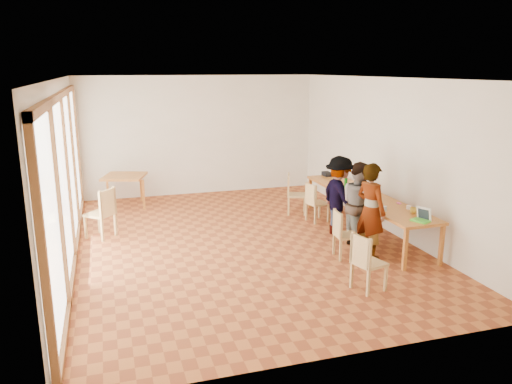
# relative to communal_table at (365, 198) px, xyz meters

# --- Properties ---
(ground) EXTENTS (8.00, 8.00, 0.00)m
(ground) POSITION_rel_communal_table_xyz_m (-2.50, 0.11, -0.70)
(ground) COLOR #A85828
(ground) RESTS_ON ground
(wall_back) EXTENTS (6.00, 0.10, 3.00)m
(wall_back) POSITION_rel_communal_table_xyz_m (-2.50, 4.11, 0.80)
(wall_back) COLOR silver
(wall_back) RESTS_ON ground
(wall_front) EXTENTS (6.00, 0.10, 3.00)m
(wall_front) POSITION_rel_communal_table_xyz_m (-2.50, -3.89, 0.80)
(wall_front) COLOR silver
(wall_front) RESTS_ON ground
(wall_right) EXTENTS (0.10, 8.00, 3.00)m
(wall_right) POSITION_rel_communal_table_xyz_m (0.50, 0.11, 0.80)
(wall_right) COLOR silver
(wall_right) RESTS_ON ground
(window_wall) EXTENTS (0.10, 8.00, 3.00)m
(window_wall) POSITION_rel_communal_table_xyz_m (-5.46, 0.11, 0.80)
(window_wall) COLOR white
(window_wall) RESTS_ON ground
(ceiling) EXTENTS (6.00, 8.00, 0.04)m
(ceiling) POSITION_rel_communal_table_xyz_m (-2.50, 0.11, 2.32)
(ceiling) COLOR white
(ceiling) RESTS_ON wall_back
(communal_table) EXTENTS (0.80, 4.00, 0.75)m
(communal_table) POSITION_rel_communal_table_xyz_m (0.00, 0.00, 0.00)
(communal_table) COLOR #C66F2C
(communal_table) RESTS_ON ground
(side_table) EXTENTS (0.90, 0.90, 0.75)m
(side_table) POSITION_rel_communal_table_xyz_m (-4.44, 3.31, -0.03)
(side_table) COLOR #C66F2C
(side_table) RESTS_ON ground
(chair_near) EXTENTS (0.49, 0.49, 0.46)m
(chair_near) POSITION_rel_communal_table_xyz_m (-1.34, -2.43, -0.17)
(chair_near) COLOR tan
(chair_near) RESTS_ON ground
(chair_mid) EXTENTS (0.42, 0.42, 0.44)m
(chair_mid) POSITION_rel_communal_table_xyz_m (-1.05, -1.13, -0.20)
(chair_mid) COLOR tan
(chair_mid) RESTS_ON ground
(chair_far) EXTENTS (0.53, 0.53, 0.47)m
(chair_far) POSITION_rel_communal_table_xyz_m (-0.90, 1.63, -0.16)
(chair_far) COLOR tan
(chair_far) RESTS_ON ground
(chair_empty) EXTENTS (0.45, 0.45, 0.44)m
(chair_empty) POSITION_rel_communal_table_xyz_m (-0.69, 0.90, -0.19)
(chair_empty) COLOR tan
(chair_empty) RESTS_ON ground
(chair_spare) EXTENTS (0.64, 0.64, 0.52)m
(chair_spare) POSITION_rel_communal_table_xyz_m (-4.92, 1.11, -0.11)
(chair_spare) COLOR tan
(chair_spare) RESTS_ON ground
(person_near) EXTENTS (0.56, 0.69, 1.65)m
(person_near) POSITION_rel_communal_table_xyz_m (-0.60, -1.26, 0.12)
(person_near) COLOR gray
(person_near) RESTS_ON ground
(person_mid) EXTENTS (0.62, 0.78, 1.55)m
(person_mid) POSITION_rel_communal_table_xyz_m (-0.48, -0.64, 0.07)
(person_mid) COLOR gray
(person_mid) RESTS_ON ground
(person_far) EXTENTS (0.64, 1.04, 1.55)m
(person_far) POSITION_rel_communal_table_xyz_m (-0.57, -0.02, 0.07)
(person_far) COLOR gray
(person_far) RESTS_ON ground
(laptop_near) EXTENTS (0.32, 0.33, 0.23)m
(laptop_near) POSITION_rel_communal_table_xyz_m (0.04, -1.78, 0.11)
(laptop_near) COLOR #4ECF2F
(laptop_near) RESTS_ON communal_table
(laptop_mid) EXTENTS (0.21, 0.23, 0.18)m
(laptop_mid) POSITION_rel_communal_table_xyz_m (0.01, -0.30, 0.10)
(laptop_mid) COLOR #4ECF2F
(laptop_mid) RESTS_ON communal_table
(laptop_far) EXTENTS (0.23, 0.26, 0.20)m
(laptop_far) POSITION_rel_communal_table_xyz_m (0.00, 0.39, 0.10)
(laptop_far) COLOR #4ECF2F
(laptop_far) RESTS_ON communal_table
(yellow_mug) EXTENTS (0.17, 0.17, 0.10)m
(yellow_mug) POSITION_rel_communal_table_xyz_m (0.16, -1.36, 0.10)
(yellow_mug) COLOR gold
(yellow_mug) RESTS_ON communal_table
(green_bottle) EXTENTS (0.07, 0.07, 0.28)m
(green_bottle) POSITION_rel_communal_table_xyz_m (-0.24, 0.38, 0.19)
(green_bottle) COLOR #126A12
(green_bottle) RESTS_ON communal_table
(clear_glass) EXTENTS (0.07, 0.07, 0.09)m
(clear_glass) POSITION_rel_communal_table_xyz_m (-0.23, -1.10, 0.09)
(clear_glass) COLOR silver
(clear_glass) RESTS_ON communal_table
(condiment_cup) EXTENTS (0.08, 0.08, 0.06)m
(condiment_cup) POSITION_rel_communal_table_xyz_m (0.24, -1.10, 0.08)
(condiment_cup) COLOR white
(condiment_cup) RESTS_ON communal_table
(pink_phone) EXTENTS (0.05, 0.10, 0.01)m
(pink_phone) POSITION_rel_communal_table_xyz_m (0.28, -0.73, 0.05)
(pink_phone) COLOR #F252A3
(pink_phone) RESTS_ON communal_table
(black_pouch) EXTENTS (0.16, 0.26, 0.09)m
(black_pouch) POSITION_rel_communal_table_xyz_m (0.04, 1.87, 0.09)
(black_pouch) COLOR black
(black_pouch) RESTS_ON communal_table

